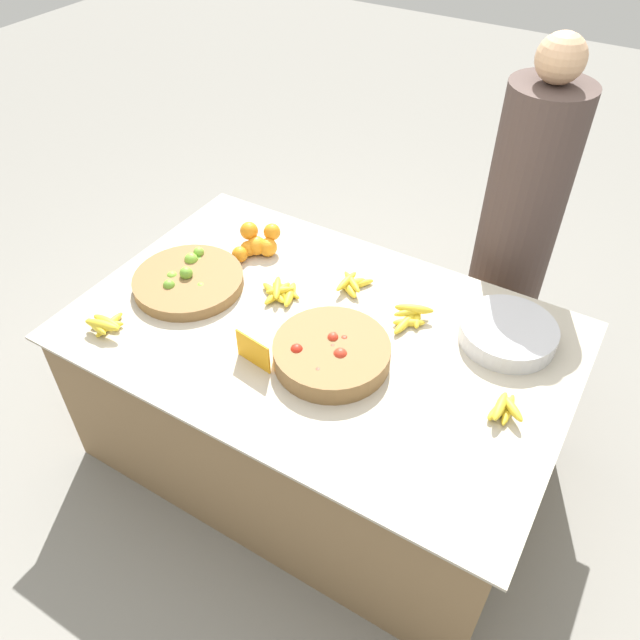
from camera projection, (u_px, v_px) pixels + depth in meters
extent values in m
plane|color=gray|center=(320.00, 446.00, 2.76)|extent=(12.00, 12.00, 0.00)
cube|color=olive|center=(320.00, 394.00, 2.53)|extent=(1.73, 1.12, 0.69)
cube|color=#BCB29E|center=(320.00, 331.00, 2.29)|extent=(1.80, 1.17, 0.01)
cylinder|color=olive|center=(189.00, 281.00, 2.46)|extent=(0.43, 0.43, 0.05)
sphere|color=#6BA333|center=(186.00, 273.00, 2.44)|extent=(0.05, 0.05, 0.05)
sphere|color=#7AB238|center=(191.00, 260.00, 2.53)|extent=(0.06, 0.06, 0.06)
sphere|color=#6BA333|center=(199.00, 262.00, 2.55)|extent=(0.05, 0.05, 0.05)
sphere|color=#7AB238|center=(199.00, 252.00, 2.55)|extent=(0.04, 0.04, 0.04)
sphere|color=#6BA333|center=(169.00, 285.00, 2.40)|extent=(0.05, 0.05, 0.05)
sphere|color=#7AB238|center=(172.00, 277.00, 2.46)|extent=(0.05, 0.05, 0.05)
sphere|color=#89BC42|center=(150.00, 282.00, 2.46)|extent=(0.05, 0.05, 0.05)
sphere|color=#6BA333|center=(201.00, 289.00, 2.43)|extent=(0.05, 0.05, 0.05)
cylinder|color=olive|center=(332.00, 353.00, 2.15)|extent=(0.41, 0.41, 0.08)
sphere|color=red|center=(347.00, 341.00, 2.21)|extent=(0.04, 0.04, 0.04)
sphere|color=red|center=(333.00, 349.00, 2.14)|extent=(0.04, 0.04, 0.04)
sphere|color=red|center=(319.00, 351.00, 2.16)|extent=(0.05, 0.05, 0.05)
sphere|color=red|center=(336.00, 358.00, 2.11)|extent=(0.05, 0.05, 0.05)
sphere|color=red|center=(322.00, 344.00, 2.18)|extent=(0.05, 0.05, 0.05)
sphere|color=red|center=(334.00, 338.00, 2.18)|extent=(0.04, 0.04, 0.04)
sphere|color=red|center=(318.00, 374.00, 2.06)|extent=(0.05, 0.05, 0.05)
sphere|color=red|center=(331.00, 351.00, 2.16)|extent=(0.05, 0.05, 0.05)
sphere|color=red|center=(340.00, 355.00, 2.10)|extent=(0.05, 0.05, 0.05)
sphere|color=red|center=(303.00, 357.00, 2.14)|extent=(0.05, 0.05, 0.05)
sphere|color=red|center=(333.00, 338.00, 2.15)|extent=(0.04, 0.04, 0.04)
sphere|color=red|center=(332.00, 382.00, 2.03)|extent=(0.04, 0.04, 0.04)
sphere|color=red|center=(297.00, 350.00, 2.11)|extent=(0.04, 0.04, 0.04)
sphere|color=red|center=(321.00, 341.00, 2.17)|extent=(0.04, 0.04, 0.04)
sphere|color=red|center=(344.00, 341.00, 2.16)|extent=(0.04, 0.04, 0.04)
sphere|color=orange|center=(256.00, 246.00, 2.61)|extent=(0.08, 0.08, 0.08)
sphere|color=orange|center=(240.00, 254.00, 2.58)|extent=(0.07, 0.07, 0.07)
sphere|color=orange|center=(248.00, 249.00, 2.61)|extent=(0.07, 0.07, 0.07)
sphere|color=orange|center=(268.00, 247.00, 2.61)|extent=(0.08, 0.08, 0.08)
sphere|color=orange|center=(272.00, 232.00, 2.61)|extent=(0.07, 0.07, 0.07)
sphere|color=orange|center=(249.00, 231.00, 2.60)|extent=(0.08, 0.08, 0.08)
cylinder|color=silver|center=(508.00, 333.00, 2.22)|extent=(0.35, 0.35, 0.07)
cube|color=orange|center=(253.00, 351.00, 2.12)|extent=(0.15, 0.03, 0.12)
ellipsoid|color=yellow|center=(361.00, 284.00, 2.47)|extent=(0.09, 0.11, 0.03)
ellipsoid|color=yellow|center=(349.00, 289.00, 2.44)|extent=(0.11, 0.10, 0.03)
ellipsoid|color=yellow|center=(353.00, 284.00, 2.46)|extent=(0.10, 0.11, 0.04)
ellipsoid|color=yellow|center=(352.00, 282.00, 2.44)|extent=(0.13, 0.11, 0.03)
ellipsoid|color=yellow|center=(346.00, 281.00, 2.44)|extent=(0.04, 0.14, 0.03)
ellipsoid|color=yellow|center=(107.00, 322.00, 2.30)|extent=(0.13, 0.04, 0.03)
ellipsoid|color=yellow|center=(107.00, 324.00, 2.29)|extent=(0.12, 0.09, 0.03)
ellipsoid|color=yellow|center=(109.00, 325.00, 2.29)|extent=(0.04, 0.15, 0.03)
ellipsoid|color=yellow|center=(102.00, 325.00, 2.24)|extent=(0.14, 0.07, 0.04)
ellipsoid|color=yellow|center=(96.00, 326.00, 2.25)|extent=(0.12, 0.05, 0.03)
ellipsoid|color=yellow|center=(406.00, 322.00, 2.30)|extent=(0.05, 0.16, 0.03)
ellipsoid|color=yellow|center=(409.00, 323.00, 2.30)|extent=(0.12, 0.09, 0.03)
ellipsoid|color=yellow|center=(417.00, 318.00, 2.31)|extent=(0.07, 0.11, 0.03)
ellipsoid|color=yellow|center=(414.00, 309.00, 2.31)|extent=(0.15, 0.08, 0.03)
ellipsoid|color=yellow|center=(412.00, 312.00, 2.31)|extent=(0.12, 0.12, 0.03)
ellipsoid|color=yellow|center=(277.00, 293.00, 2.42)|extent=(0.04, 0.16, 0.03)
ellipsoid|color=yellow|center=(274.00, 293.00, 2.42)|extent=(0.15, 0.09, 0.03)
ellipsoid|color=yellow|center=(290.00, 295.00, 2.41)|extent=(0.08, 0.15, 0.03)
ellipsoid|color=yellow|center=(287.00, 290.00, 2.44)|extent=(0.14, 0.06, 0.03)
ellipsoid|color=yellow|center=(280.00, 291.00, 2.43)|extent=(0.11, 0.09, 0.03)
ellipsoid|color=yellow|center=(280.00, 290.00, 2.40)|extent=(0.10, 0.10, 0.03)
ellipsoid|color=yellow|center=(277.00, 288.00, 2.41)|extent=(0.09, 0.13, 0.03)
ellipsoid|color=yellow|center=(504.00, 408.00, 2.00)|extent=(0.06, 0.12, 0.03)
ellipsoid|color=yellow|center=(508.00, 410.00, 1.99)|extent=(0.04, 0.14, 0.03)
ellipsoid|color=yellow|center=(499.00, 409.00, 1.99)|extent=(0.07, 0.12, 0.03)
ellipsoid|color=yellow|center=(500.00, 406.00, 1.97)|extent=(0.04, 0.13, 0.03)
ellipsoid|color=yellow|center=(512.00, 408.00, 1.97)|extent=(0.11, 0.10, 0.03)
cylinder|color=#473833|center=(513.00, 247.00, 2.67)|extent=(0.32, 0.32, 1.41)
sphere|color=tan|center=(561.00, 58.00, 2.14)|extent=(0.18, 0.18, 0.18)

